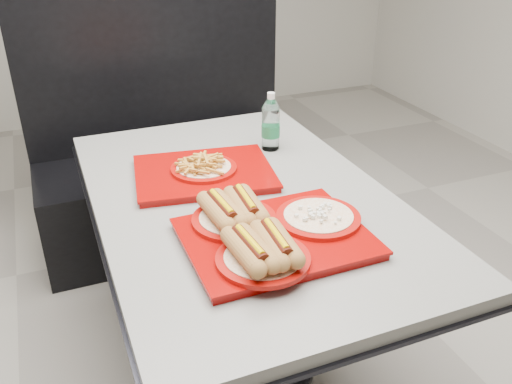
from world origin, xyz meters
name	(u,v)px	position (x,y,z in m)	size (l,w,h in m)	color
ground	(245,368)	(0.00, 0.00, 0.00)	(6.00, 6.00, 0.00)	gray
diner_table	(243,239)	(0.00, 0.00, 0.58)	(0.92, 1.42, 0.75)	black
booth_bench	(167,162)	(0.00, 1.09, 0.40)	(1.30, 0.57, 1.35)	black
tray_near	(268,232)	(-0.04, -0.29, 0.79)	(0.51, 0.45, 0.11)	#8A0603
tray_far	(204,170)	(-0.07, 0.17, 0.78)	(0.50, 0.42, 0.09)	#8A0603
water_bottle	(271,125)	(0.23, 0.31, 0.84)	(0.07, 0.07, 0.22)	silver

